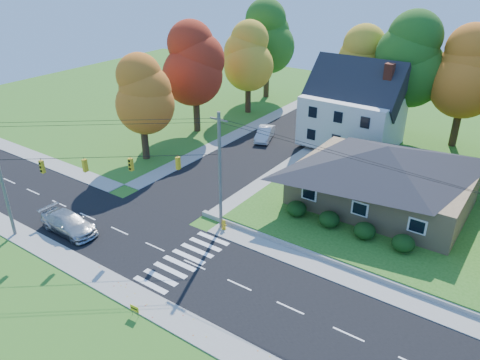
% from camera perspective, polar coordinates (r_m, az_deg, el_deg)
% --- Properties ---
extents(ground, '(120.00, 120.00, 0.00)m').
position_cam_1_polar(ground, '(34.87, -5.56, -10.27)').
color(ground, '#3D7923').
extents(road_main, '(90.00, 8.00, 0.02)m').
position_cam_1_polar(road_main, '(34.86, -5.57, -10.26)').
color(road_main, black).
rests_on(road_main, ground).
extents(road_cross, '(8.00, 44.00, 0.02)m').
position_cam_1_polar(road_cross, '(57.81, 5.03, 5.21)').
color(road_cross, black).
rests_on(road_cross, ground).
extents(sidewalk_north, '(90.00, 2.00, 0.08)m').
position_cam_1_polar(sidewalk_north, '(38.05, -0.69, -6.59)').
color(sidewalk_north, '#9C9A90').
rests_on(sidewalk_north, ground).
extents(sidewalk_south, '(90.00, 2.00, 0.08)m').
position_cam_1_polar(sidewalk_south, '(32.09, -11.50, -14.42)').
color(sidewalk_south, '#9C9A90').
rests_on(sidewalk_south, ground).
extents(lawn, '(30.00, 30.00, 0.50)m').
position_cam_1_polar(lawn, '(46.98, 24.37, -2.06)').
color(lawn, '#3D7923').
rests_on(lawn, ground).
extents(ranch_house, '(14.60, 10.60, 5.40)m').
position_cam_1_polar(ranch_house, '(42.20, 17.10, 0.65)').
color(ranch_house, tan).
rests_on(ranch_house, lawn).
extents(colonial_house, '(10.40, 8.40, 9.60)m').
position_cam_1_polar(colonial_house, '(54.78, 13.64, 8.43)').
color(colonial_house, silver).
rests_on(colonial_house, lawn).
extents(hedge_row, '(10.70, 1.70, 1.27)m').
position_cam_1_polar(hedge_row, '(38.09, 12.86, -5.35)').
color(hedge_row, '#163A10').
rests_on(hedge_row, lawn).
extents(traffic_infrastructure, '(38.10, 10.66, 10.00)m').
position_cam_1_polar(traffic_infrastructure, '(33.06, -4.64, -1.86)').
color(traffic_infrastructure, '#666059').
rests_on(traffic_infrastructure, ground).
extents(tree_lot_0, '(6.72, 6.72, 12.51)m').
position_cam_1_polar(tree_lot_0, '(59.98, 14.45, 13.56)').
color(tree_lot_0, '#3F2A19').
rests_on(tree_lot_0, lawn).
extents(tree_lot_1, '(7.84, 7.84, 14.60)m').
position_cam_1_polar(tree_lot_1, '(56.97, 19.94, 13.55)').
color(tree_lot_1, '#3F2A19').
rests_on(tree_lot_1, lawn).
extents(tree_lot_2, '(7.28, 7.28, 13.56)m').
position_cam_1_polar(tree_lot_2, '(56.82, 25.99, 11.78)').
color(tree_lot_2, '#3F2A19').
rests_on(tree_lot_2, lawn).
extents(tree_west_0, '(6.16, 6.16, 11.47)m').
position_cam_1_polar(tree_west_0, '(50.42, -12.04, 10.13)').
color(tree_west_0, '#3F2A19').
rests_on(tree_west_0, ground).
extents(tree_west_1, '(7.28, 7.28, 13.56)m').
position_cam_1_polar(tree_west_1, '(57.79, -5.56, 13.93)').
color(tree_west_1, '#3F2A19').
rests_on(tree_west_1, ground).
extents(tree_west_2, '(6.72, 6.72, 12.51)m').
position_cam_1_polar(tree_west_2, '(65.13, 1.02, 14.85)').
color(tree_west_2, '#3F2A19').
rests_on(tree_west_2, ground).
extents(tree_west_3, '(7.84, 7.84, 14.60)m').
position_cam_1_polar(tree_west_3, '(72.58, 3.37, 17.04)').
color(tree_west_3, '#3F2A19').
rests_on(tree_west_3, ground).
extents(silver_sedan, '(5.48, 2.27, 1.59)m').
position_cam_1_polar(silver_sedan, '(40.44, -20.17, -4.96)').
color(silver_sedan, beige).
rests_on(silver_sedan, road_main).
extents(white_car, '(3.13, 4.97, 1.55)m').
position_cam_1_polar(white_car, '(56.67, 3.04, 5.67)').
color(white_car, silver).
rests_on(white_car, road_cross).
extents(fire_hydrant, '(0.53, 0.41, 0.93)m').
position_cam_1_polar(fire_hydrant, '(38.47, -1.96, -5.50)').
color(fire_hydrant, gold).
rests_on(fire_hydrant, ground).
extents(yard_sign, '(0.67, 0.08, 0.84)m').
position_cam_1_polar(yard_sign, '(30.89, -12.74, -15.08)').
color(yard_sign, black).
rests_on(yard_sign, ground).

